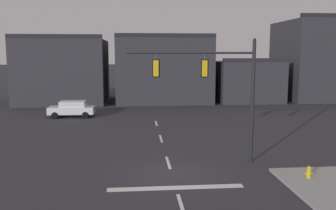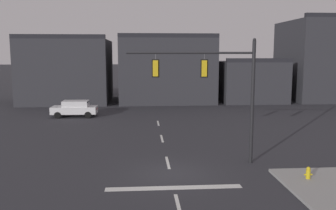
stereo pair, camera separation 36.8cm
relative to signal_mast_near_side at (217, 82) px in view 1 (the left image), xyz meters
name	(u,v)px [view 1 (the left image)]	position (x,y,z in m)	size (l,w,h in m)	color
ground_plane	(172,174)	(-2.74, -1.90, -4.66)	(400.00, 400.00, 0.00)	#2B2B30
stop_bar_paint	(176,188)	(-2.74, -3.90, -4.65)	(6.40, 0.50, 0.01)	silver
lane_centreline	(168,162)	(-2.74, 0.10, -4.65)	(0.16, 26.40, 0.01)	silver
signal_mast_near_side	(217,82)	(0.00, 0.00, 0.00)	(7.15, 1.03, 7.07)	black
car_lot_nearside	(72,109)	(-10.83, 16.09, -3.80)	(4.48, 1.98, 1.61)	silver
fire_hydrant	(309,174)	(3.90, -3.54, -4.33)	(0.40, 0.30, 0.75)	gold
building_row	(206,68)	(4.89, 28.03, -0.36)	(45.60, 10.47, 11.07)	#2D2D33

